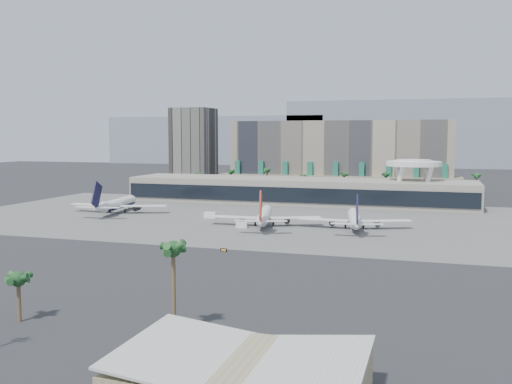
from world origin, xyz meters
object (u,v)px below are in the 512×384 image
(airliner_left, at_px, (117,204))
(service_vehicle_b, at_px, (242,225))
(service_vehicle_a, at_px, (211,215))
(taxiway_sign, at_px, (224,250))
(airliner_right, at_px, (355,219))
(airliner_centre, at_px, (264,216))

(airliner_left, height_order, service_vehicle_b, airliner_left)
(service_vehicle_a, bearing_deg, taxiway_sign, -62.65)
(airliner_left, xyz_separation_m, airliner_right, (103.60, -11.39, -0.29))
(airliner_right, distance_m, service_vehicle_b, 40.70)
(service_vehicle_a, height_order, taxiway_sign, service_vehicle_a)
(service_vehicle_a, xyz_separation_m, service_vehicle_b, (19.91, -19.43, -0.21))
(service_vehicle_a, distance_m, taxiway_sign, 67.49)
(airliner_right, bearing_deg, taxiway_sign, -130.51)
(airliner_right, xyz_separation_m, service_vehicle_b, (-39.37, -9.99, -2.61))
(service_vehicle_a, bearing_deg, service_vehicle_b, -42.02)
(airliner_centre, height_order, service_vehicle_a, airliner_centre)
(airliner_left, height_order, taxiway_sign, airliner_left)
(airliner_left, bearing_deg, service_vehicle_a, -9.92)
(airliner_left, xyz_separation_m, service_vehicle_a, (44.32, -1.94, -2.69))
(airliner_right, distance_m, taxiway_sign, 60.20)
(service_vehicle_a, relative_size, taxiway_sign, 2.36)
(airliner_right, bearing_deg, service_vehicle_a, 161.13)
(airliner_left, xyz_separation_m, airliner_centre, (70.84, -14.98, -0.11))
(airliner_left, bearing_deg, airliner_centre, -19.35)
(service_vehicle_b, distance_m, taxiway_sign, 42.60)
(service_vehicle_a, bearing_deg, airliner_centre, -23.89)
(airliner_right, xyz_separation_m, taxiway_sign, (-30.69, -51.69, -3.15))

